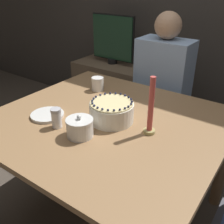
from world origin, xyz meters
TOP-DOWN VIEW (x-y plane):
  - ground_plane at (0.00, 0.00)m, footprint 12.00×12.00m
  - dining_table at (0.00, 0.00)m, footprint 1.25×1.14m
  - cake at (0.03, 0.00)m, footprint 0.24×0.24m
  - sugar_bowl at (-0.01, -0.22)m, footprint 0.14×0.14m
  - sugar_shaker at (-0.17, -0.22)m, footprint 0.06×0.06m
  - plate_stack at (-0.30, -0.17)m, footprint 0.19×0.19m
  - candle at (0.26, 0.01)m, footprint 0.06×0.06m
  - cup at (-0.30, 0.30)m, footprint 0.08×0.08m
  - person_man_blue_shirt at (-0.03, 0.77)m, footprint 0.40×0.34m
  - side_cabinet at (-0.77, 1.13)m, footprint 0.78×0.44m
  - tv_monitor at (-0.77, 1.14)m, footprint 0.49×0.10m

SIDE VIEW (x-z plane):
  - ground_plane at x=0.00m, z-range 0.00..0.00m
  - side_cabinet at x=-0.77m, z-range 0.00..0.63m
  - person_man_blue_shirt at x=-0.03m, z-range -0.08..1.14m
  - dining_table at x=0.00m, z-range 0.26..0.99m
  - plate_stack at x=-0.30m, z-range 0.73..0.74m
  - cup at x=-0.30m, z-range 0.73..0.82m
  - sugar_bowl at x=-0.01m, z-range 0.72..0.83m
  - sugar_shaker at x=-0.17m, z-range 0.73..0.84m
  - cake at x=0.03m, z-range 0.72..0.85m
  - candle at x=0.26m, z-range 0.70..1.00m
  - tv_monitor at x=-0.77m, z-range 0.64..1.12m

